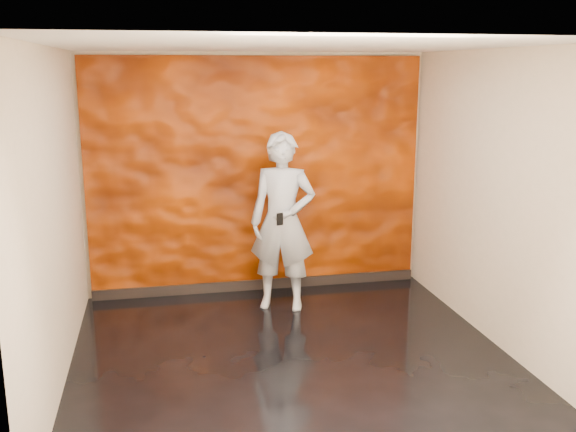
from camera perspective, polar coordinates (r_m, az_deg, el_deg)
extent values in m
cube|color=black|center=(6.09, 0.37, -12.49)|extent=(4.00, 4.00, 0.01)
cube|color=beige|center=(7.56, -2.79, 3.74)|extent=(4.00, 0.02, 2.80)
cube|color=beige|center=(3.77, 6.80, -5.95)|extent=(4.00, 0.02, 2.80)
cube|color=beige|center=(5.58, -20.15, -0.41)|extent=(0.02, 4.00, 2.80)
cube|color=beige|center=(6.35, 18.33, 1.29)|extent=(0.02, 4.00, 2.80)
cube|color=white|center=(5.50, 0.41, 14.91)|extent=(4.00, 4.00, 0.01)
cube|color=#C64200|center=(7.53, -2.74, 3.54)|extent=(3.90, 0.06, 2.75)
cube|color=black|center=(7.82, -2.59, -6.09)|extent=(3.90, 0.04, 0.12)
imported|color=#8D929C|center=(6.99, -0.49, -0.53)|extent=(0.83, 0.68, 1.96)
cube|color=black|center=(6.70, -0.73, -0.28)|extent=(0.07, 0.03, 0.13)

